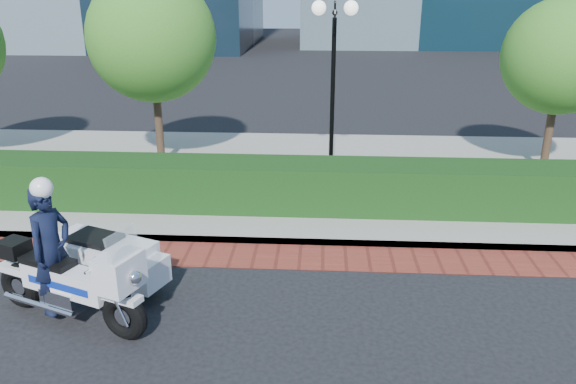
# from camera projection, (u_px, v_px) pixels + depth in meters

# --- Properties ---
(ground) EXTENTS (120.00, 120.00, 0.00)m
(ground) POSITION_uv_depth(u_px,v_px,m) (270.00, 300.00, 8.84)
(ground) COLOR black
(ground) RESTS_ON ground
(brick_strip) EXTENTS (60.00, 1.00, 0.01)m
(brick_strip) POSITION_uv_depth(u_px,v_px,m) (277.00, 256.00, 10.24)
(brick_strip) COLOR maroon
(brick_strip) RESTS_ON ground
(sidewalk) EXTENTS (60.00, 8.00, 0.15)m
(sidewalk) POSITION_uv_depth(u_px,v_px,m) (291.00, 175.00, 14.43)
(sidewalk) COLOR gray
(sidewalk) RESTS_ON ground
(hedge_main) EXTENTS (18.00, 1.20, 1.00)m
(hedge_main) POSITION_uv_depth(u_px,v_px,m) (285.00, 185.00, 11.99)
(hedge_main) COLOR black
(hedge_main) RESTS_ON sidewalk
(lamppost) EXTENTS (1.02, 0.70, 4.21)m
(lamppost) POSITION_uv_depth(u_px,v_px,m) (333.00, 66.00, 12.63)
(lamppost) COLOR black
(lamppost) RESTS_ON sidewalk
(tree_b) EXTENTS (3.20, 3.20, 4.89)m
(tree_b) POSITION_uv_depth(u_px,v_px,m) (152.00, 38.00, 13.94)
(tree_b) COLOR #332319
(tree_b) RESTS_ON sidewalk
(tree_c) EXTENTS (2.80, 2.80, 4.30)m
(tree_c) POSITION_uv_depth(u_px,v_px,m) (561.00, 57.00, 13.51)
(tree_c) COLOR #332319
(tree_c) RESTS_ON sidewalk
(police_motorcycle) EXTENTS (2.62, 2.40, 2.21)m
(police_motorcycle) POSITION_uv_depth(u_px,v_px,m) (81.00, 263.00, 8.38)
(police_motorcycle) COLOR black
(police_motorcycle) RESTS_ON ground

